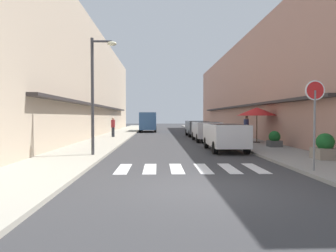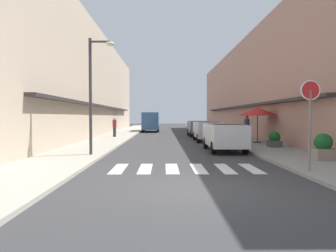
{
  "view_description": "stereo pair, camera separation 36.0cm",
  "coord_description": "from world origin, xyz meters",
  "px_view_note": "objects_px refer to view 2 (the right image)",
  "views": [
    {
      "loc": [
        -1.13,
        -7.9,
        1.87
      ],
      "look_at": [
        -0.48,
        12.24,
        1.25
      ],
      "focal_mm": 32.97,
      "sensor_mm": 36.0,
      "label": 1
    },
    {
      "loc": [
        -0.77,
        -7.91,
        1.87
      ],
      "look_at": [
        -0.48,
        12.24,
        1.25
      ],
      "focal_mm": 32.97,
      "sensor_mm": 36.0,
      "label": 2
    }
  ],
  "objects_px": {
    "planter_corner": "(323,148)",
    "pedestrian_walking_near": "(247,128)",
    "parked_car_near": "(224,134)",
    "planter_midblock": "(274,139)",
    "parked_car_far": "(198,127)",
    "street_lamp": "(94,84)",
    "cafe_umbrella": "(258,112)",
    "delivery_van": "(151,120)",
    "round_street_sign": "(310,101)",
    "parked_car_mid": "(207,129)",
    "pedestrian_walking_far": "(115,127)"
  },
  "relations": [
    {
      "from": "parked_car_far",
      "to": "street_lamp",
      "type": "height_order",
      "value": "street_lamp"
    },
    {
      "from": "cafe_umbrella",
      "to": "parked_car_near",
      "type": "bearing_deg",
      "value": -126.94
    },
    {
      "from": "parked_car_far",
      "to": "parked_car_near",
      "type": "bearing_deg",
      "value": -90.0
    },
    {
      "from": "delivery_van",
      "to": "street_lamp",
      "type": "height_order",
      "value": "street_lamp"
    },
    {
      "from": "cafe_umbrella",
      "to": "pedestrian_walking_near",
      "type": "distance_m",
      "value": 1.33
    },
    {
      "from": "pedestrian_walking_near",
      "to": "parked_car_mid",
      "type": "bearing_deg",
      "value": 105.19
    },
    {
      "from": "planter_corner",
      "to": "pedestrian_walking_far",
      "type": "distance_m",
      "value": 17.84
    },
    {
      "from": "planter_midblock",
      "to": "pedestrian_walking_near",
      "type": "bearing_deg",
      "value": 104.02
    },
    {
      "from": "pedestrian_walking_near",
      "to": "round_street_sign",
      "type": "bearing_deg",
      "value": -123.91
    },
    {
      "from": "planter_corner",
      "to": "pedestrian_walking_far",
      "type": "height_order",
      "value": "pedestrian_walking_far"
    },
    {
      "from": "cafe_umbrella",
      "to": "planter_corner",
      "type": "relative_size",
      "value": 2.54
    },
    {
      "from": "delivery_van",
      "to": "cafe_umbrella",
      "type": "distance_m",
      "value": 19.06
    },
    {
      "from": "planter_corner",
      "to": "planter_midblock",
      "type": "height_order",
      "value": "planter_corner"
    },
    {
      "from": "planter_corner",
      "to": "parked_car_far",
      "type": "bearing_deg",
      "value": 101.21
    },
    {
      "from": "delivery_van",
      "to": "round_street_sign",
      "type": "relative_size",
      "value": 1.85
    },
    {
      "from": "parked_car_near",
      "to": "pedestrian_walking_far",
      "type": "height_order",
      "value": "pedestrian_walking_far"
    },
    {
      "from": "parked_car_mid",
      "to": "round_street_sign",
      "type": "xyz_separation_m",
      "value": [
        1.41,
        -13.31,
        1.43
      ]
    },
    {
      "from": "parked_car_far",
      "to": "planter_midblock",
      "type": "distance_m",
      "value": 11.76
    },
    {
      "from": "planter_corner",
      "to": "planter_midblock",
      "type": "bearing_deg",
      "value": 91.68
    },
    {
      "from": "parked_car_mid",
      "to": "parked_car_far",
      "type": "distance_m",
      "value": 5.85
    },
    {
      "from": "planter_corner",
      "to": "pedestrian_walking_near",
      "type": "height_order",
      "value": "pedestrian_walking_near"
    },
    {
      "from": "planter_corner",
      "to": "round_street_sign",
      "type": "bearing_deg",
      "value": -124.45
    },
    {
      "from": "parked_car_near",
      "to": "planter_midblock",
      "type": "distance_m",
      "value": 3.3
    },
    {
      "from": "planter_corner",
      "to": "pedestrian_walking_far",
      "type": "relative_size",
      "value": 0.63
    },
    {
      "from": "parked_car_near",
      "to": "pedestrian_walking_far",
      "type": "xyz_separation_m",
      "value": [
        -7.51,
        10.13,
        0.08
      ]
    },
    {
      "from": "planter_midblock",
      "to": "street_lamp",
      "type": "bearing_deg",
      "value": -160.53
    },
    {
      "from": "delivery_van",
      "to": "street_lamp",
      "type": "bearing_deg",
      "value": -93.86
    },
    {
      "from": "street_lamp",
      "to": "round_street_sign",
      "type": "bearing_deg",
      "value": -29.57
    },
    {
      "from": "parked_car_mid",
      "to": "planter_midblock",
      "type": "xyz_separation_m",
      "value": [
        3.11,
        -5.48,
        -0.37
      ]
    },
    {
      "from": "parked_car_near",
      "to": "pedestrian_walking_far",
      "type": "distance_m",
      "value": 12.61
    },
    {
      "from": "pedestrian_walking_far",
      "to": "delivery_van",
      "type": "bearing_deg",
      "value": 176.95
    },
    {
      "from": "parked_car_mid",
      "to": "parked_car_far",
      "type": "xyz_separation_m",
      "value": [
        0.0,
        5.85,
        0.0
      ]
    },
    {
      "from": "parked_car_near",
      "to": "cafe_umbrella",
      "type": "distance_m",
      "value": 5.22
    },
    {
      "from": "parked_car_near",
      "to": "round_street_sign",
      "type": "relative_size",
      "value": 1.5
    },
    {
      "from": "street_lamp",
      "to": "cafe_umbrella",
      "type": "xyz_separation_m",
      "value": [
        9.48,
        6.38,
        -1.17
      ]
    },
    {
      "from": "parked_car_near",
      "to": "parked_car_mid",
      "type": "relative_size",
      "value": 1.1
    },
    {
      "from": "parked_car_mid",
      "to": "cafe_umbrella",
      "type": "bearing_deg",
      "value": -39.22
    },
    {
      "from": "parked_car_near",
      "to": "round_street_sign",
      "type": "height_order",
      "value": "round_street_sign"
    },
    {
      "from": "street_lamp",
      "to": "delivery_van",
      "type": "bearing_deg",
      "value": 86.14
    },
    {
      "from": "round_street_sign",
      "to": "pedestrian_walking_far",
      "type": "distance_m",
      "value": 19.17
    },
    {
      "from": "cafe_umbrella",
      "to": "parked_car_far",
      "type": "bearing_deg",
      "value": 110.04
    },
    {
      "from": "pedestrian_walking_near",
      "to": "pedestrian_walking_far",
      "type": "bearing_deg",
      "value": 119.57
    },
    {
      "from": "cafe_umbrella",
      "to": "pedestrian_walking_near",
      "type": "height_order",
      "value": "cafe_umbrella"
    },
    {
      "from": "delivery_van",
      "to": "street_lamp",
      "type": "xyz_separation_m",
      "value": [
        -1.6,
        -23.71,
        1.97
      ]
    },
    {
      "from": "round_street_sign",
      "to": "planter_corner",
      "type": "distance_m",
      "value": 3.72
    },
    {
      "from": "delivery_van",
      "to": "planter_corner",
      "type": "bearing_deg",
      "value": -72.36
    },
    {
      "from": "round_street_sign",
      "to": "pedestrian_walking_near",
      "type": "height_order",
      "value": "round_street_sign"
    },
    {
      "from": "parked_car_far",
      "to": "round_street_sign",
      "type": "bearing_deg",
      "value": -85.79
    },
    {
      "from": "delivery_van",
      "to": "planter_corner",
      "type": "relative_size",
      "value": 5.08
    },
    {
      "from": "cafe_umbrella",
      "to": "pedestrian_walking_near",
      "type": "relative_size",
      "value": 1.49
    }
  ]
}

